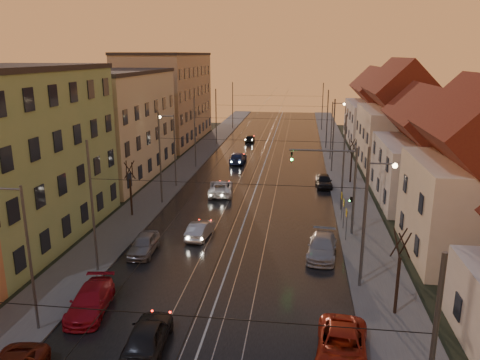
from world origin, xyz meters
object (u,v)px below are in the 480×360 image
at_px(street_lamp_1, 371,209).
at_px(driving_car_0, 148,335).
at_px(street_lamp_3, 334,125).
at_px(driving_car_3, 238,158).
at_px(driving_car_1, 200,230).
at_px(street_lamp_2, 172,143).
at_px(street_lamp_0, 22,245).
at_px(traffic_light_mast, 342,180).
at_px(parked_left_3, 144,244).
at_px(parked_left_2, 90,301).
at_px(parked_right_1, 322,247).
at_px(parked_right_2, 324,181).
at_px(parked_right_0, 342,347).
at_px(driving_car_2, 221,188).
at_px(driving_car_4, 250,138).

bearing_deg(street_lamp_1, driving_car_0, -142.92).
distance_m(street_lamp_3, driving_car_0, 46.45).
bearing_deg(driving_car_3, driving_car_1, 90.41).
bearing_deg(driving_car_0, street_lamp_2, -80.49).
distance_m(street_lamp_0, driving_car_0, 7.80).
bearing_deg(driving_car_1, traffic_light_mast, -164.22).
bearing_deg(street_lamp_1, street_lamp_0, -156.28).
distance_m(driving_car_1, driving_car_3, 26.59).
bearing_deg(parked_left_3, driving_car_1, 43.21).
bearing_deg(street_lamp_2, parked_left_2, -85.04).
height_order(parked_right_1, parked_right_2, parked_right_1).
xyz_separation_m(street_lamp_2, parked_right_0, (16.02, -28.48, -4.16)).
xyz_separation_m(street_lamp_0, traffic_light_mast, (17.10, 16.00, -0.29)).
bearing_deg(driving_car_2, driving_car_4, -96.38).
bearing_deg(street_lamp_0, parked_right_0, -1.72).
relative_size(street_lamp_0, parked_right_1, 1.62).
height_order(street_lamp_2, parked_right_2, street_lamp_2).
bearing_deg(parked_left_2, driving_car_1, 64.25).
bearing_deg(driving_car_0, street_lamp_1, -146.30).
xyz_separation_m(driving_car_0, parked_right_2, (9.87, 30.85, -0.08)).
xyz_separation_m(driving_car_1, parked_right_1, (9.50, -2.38, 0.05)).
distance_m(driving_car_4, parked_left_3, 45.78).
distance_m(traffic_light_mast, driving_car_2, 15.56).
height_order(traffic_light_mast, parked_left_3, traffic_light_mast).
xyz_separation_m(driving_car_0, parked_left_3, (-3.99, 11.17, -0.07)).
distance_m(street_lamp_2, driving_car_0, 29.81).
height_order(street_lamp_0, street_lamp_1, same).
relative_size(street_lamp_2, parked_right_0, 1.54).
xyz_separation_m(street_lamp_3, driving_car_3, (-12.70, -3.50, -4.17)).
bearing_deg(street_lamp_2, parked_right_0, -60.65).
xyz_separation_m(street_lamp_3, parked_left_2, (-15.96, -41.86, -4.19)).
bearing_deg(driving_car_1, street_lamp_1, 159.16).
distance_m(driving_car_3, parked_right_2, 15.12).
relative_size(street_lamp_0, driving_car_0, 1.75).
bearing_deg(driving_car_2, street_lamp_1, 118.26).
bearing_deg(parked_right_2, traffic_light_mast, -90.02).
relative_size(driving_car_2, parked_left_3, 1.25).
distance_m(driving_car_0, parked_right_1, 15.24).
bearing_deg(driving_car_2, parked_right_0, 104.61).
relative_size(street_lamp_2, parked_left_3, 1.93).
relative_size(driving_car_2, parked_right_1, 1.05).
relative_size(street_lamp_3, driving_car_0, 1.75).
distance_m(driving_car_1, parked_right_0, 17.51).
relative_size(street_lamp_3, parked_right_0, 1.54).
xyz_separation_m(driving_car_3, parked_right_1, (10.04, -28.97, -0.00)).
bearing_deg(street_lamp_0, street_lamp_2, 90.00).
height_order(traffic_light_mast, driving_car_0, traffic_light_mast).
bearing_deg(driving_car_2, street_lamp_2, -27.83).
height_order(driving_car_4, parked_left_3, parked_left_3).
xyz_separation_m(street_lamp_2, parked_right_1, (15.55, -16.46, -4.17)).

